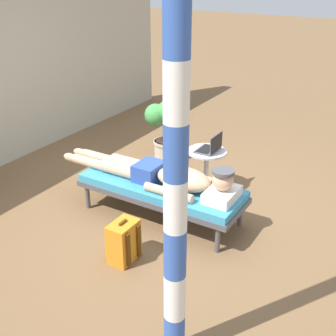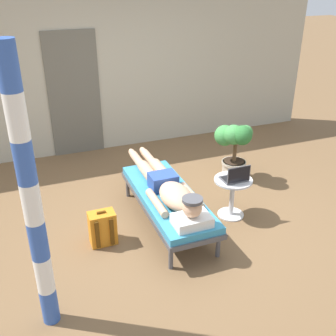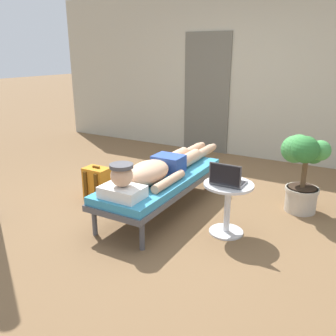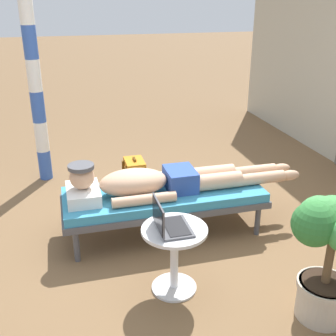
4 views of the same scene
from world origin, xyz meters
name	(u,v)px [view 1 (image 1 of 4)]	position (x,y,z in m)	size (l,w,h in m)	color
ground_plane	(161,206)	(0.00, 0.00, 0.00)	(40.00, 40.00, 0.00)	brown
lounge_chair	(161,189)	(-0.18, -0.12, 0.35)	(0.66, 1.83, 0.42)	#4C4C51
person_reclining	(165,175)	(-0.18, -0.16, 0.52)	(0.53, 2.17, 0.33)	white
side_table	(206,163)	(0.65, -0.25, 0.36)	(0.48, 0.48, 0.52)	silver
laptop	(211,147)	(0.65, -0.30, 0.58)	(0.31, 0.24, 0.23)	#4C4C51
backpack	(123,242)	(-1.02, -0.22, 0.20)	(0.30, 0.26, 0.42)	orange
potted_plant	(166,123)	(1.16, 0.64, 0.56)	(0.54, 0.55, 0.90)	#BFB29E
porch_post	(175,205)	(-1.72, -1.19, 1.23)	(0.15, 0.15, 2.47)	#3359B2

